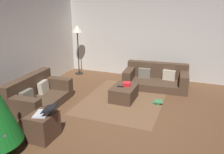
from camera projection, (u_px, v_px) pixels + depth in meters
ground_plane at (127, 119)px, 5.00m from camera, size 6.40×6.40×0.00m
rear_partition at (7, 50)px, 5.66m from camera, size 6.40×0.12×2.60m
corner_partition at (157, 39)px, 7.38m from camera, size 0.12×6.40×2.60m
couch_left at (37, 95)px, 5.56m from camera, size 1.70×0.99×0.73m
couch_right at (156, 78)px, 6.85m from camera, size 1.12×1.90×0.68m
ottoman at (124, 93)px, 5.93m from camera, size 0.80×0.58×0.36m
gift_box at (127, 84)px, 5.91m from camera, size 0.24×0.24×0.10m
tv_remote at (120, 86)px, 5.85m from camera, size 0.06×0.16×0.02m
side_table at (43, 126)px, 4.21m from camera, size 0.52×0.44×0.49m
laptop at (45, 112)px, 4.12m from camera, size 0.43×0.47×0.18m
book_stack at (158, 102)px, 5.74m from camera, size 0.26×0.26×0.07m
corner_lamp at (77, 33)px, 7.71m from camera, size 0.36×0.36×1.70m
area_rug at (124, 99)px, 5.99m from camera, size 2.60×2.00×0.01m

